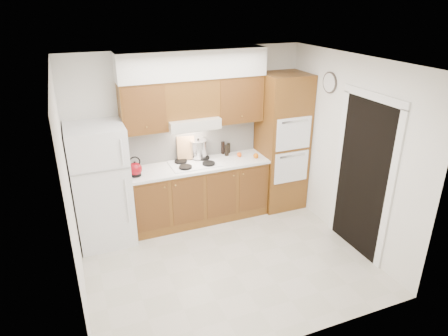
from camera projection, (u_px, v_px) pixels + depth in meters
name	position (u px, v px, depth m)	size (l,w,h in m)	color
floor	(227.00, 260.00, 5.36)	(3.60, 3.60, 0.00)	beige
ceiling	(227.00, 63.00, 4.33)	(3.60, 3.60, 0.00)	white
wall_back	(190.00, 135.00, 6.12)	(3.60, 0.02, 2.60)	white
wall_left	(70.00, 198.00, 4.23)	(0.02, 3.00, 2.60)	white
wall_right	(348.00, 152.00, 5.46)	(0.02, 3.00, 2.60)	white
fridge	(101.00, 186.00, 5.51)	(0.75, 0.72, 1.72)	white
base_cabinets	(199.00, 193.00, 6.21)	(2.11, 0.60, 0.90)	brown
countertop	(198.00, 165.00, 6.02)	(2.13, 0.62, 0.04)	white
backsplash	(192.00, 140.00, 6.15)	(2.11, 0.03, 0.56)	white
oven_cabinet	(282.00, 142.00, 6.42)	(0.70, 0.65, 2.20)	brown
upper_cab_left	(143.00, 107.00, 5.52)	(0.63, 0.33, 0.70)	brown
upper_cab_right	(237.00, 98.00, 6.01)	(0.73, 0.33, 0.70)	brown
range_hood	(192.00, 122.00, 5.81)	(0.75, 0.45, 0.15)	silver
upper_cab_over_hood	(190.00, 98.00, 5.72)	(0.75, 0.33, 0.55)	brown
soffit	(193.00, 64.00, 5.54)	(2.13, 0.36, 0.40)	silver
cooktop	(195.00, 164.00, 6.01)	(0.74, 0.50, 0.01)	white
doorway	(362.00, 179.00, 5.26)	(0.02, 0.90, 2.10)	black
wall_clock	(330.00, 83.00, 5.59)	(0.30, 0.30, 0.02)	#3F3833
kettle	(135.00, 169.00, 5.56)	(0.19, 0.19, 0.19)	maroon
cutting_board	(186.00, 148.00, 6.07)	(0.27, 0.02, 0.36)	tan
stock_pot	(198.00, 149.00, 6.14)	(0.26, 0.26, 0.27)	silver
condiment_a	(223.00, 148.00, 6.36)	(0.06, 0.06, 0.20)	black
condiment_b	(229.00, 148.00, 6.40)	(0.05, 0.05, 0.16)	black
condiment_c	(227.00, 150.00, 6.29)	(0.06, 0.06, 0.17)	black
orange_near	(256.00, 156.00, 6.20)	(0.08, 0.08, 0.08)	orange
orange_far	(239.00, 155.00, 6.26)	(0.07, 0.07, 0.07)	#F2610C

